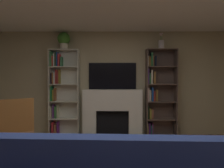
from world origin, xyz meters
The scene contains 8 objects.
wall_back_accent centered at (0.00, 2.80, 1.27)m, with size 5.82×0.06×2.53m, color tan.
fireplace centered at (0.00, 2.65, 0.60)m, with size 1.52×0.54×1.12m.
tv centered at (0.00, 2.74, 1.44)m, with size 1.15×0.06×0.64m, color black.
bookshelf_left centered at (-1.25, 2.68, 1.06)m, with size 0.71×0.26×2.08m.
bookshelf_right centered at (1.08, 2.65, 1.05)m, with size 0.71×0.33×2.08m.
potted_plant centered at (-1.16, 2.62, 2.31)m, with size 0.30×0.30×0.41m.
vase_with_flowers centered at (1.16, 2.62, 2.21)m, with size 0.13×0.13×0.40m.
armchair centered at (-1.68, 0.98, 0.54)m, with size 0.88×0.87×1.06m.
Camera 1 is at (0.03, -2.52, 1.39)m, focal length 34.45 mm.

